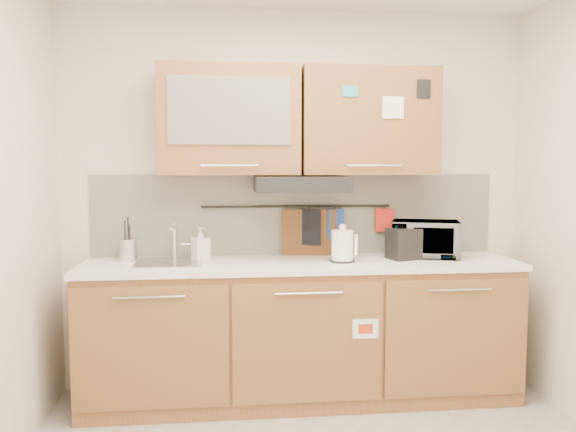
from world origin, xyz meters
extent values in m
plane|color=silver|center=(0.00, 1.50, 1.30)|extent=(3.20, 0.00, 3.20)
cube|color=#9F6638|center=(0.00, 1.20, 0.44)|extent=(2.80, 0.60, 0.88)
cube|color=black|center=(0.00, 1.20, 0.05)|extent=(2.80, 0.54, 0.10)
cube|color=brown|center=(-0.93, 0.89, 0.47)|extent=(0.91, 0.02, 0.74)
cylinder|color=silver|center=(-0.93, 0.86, 0.78)|extent=(0.41, 0.01, 0.01)
cube|color=brown|center=(0.00, 0.89, 0.47)|extent=(0.91, 0.02, 0.74)
cylinder|color=silver|center=(0.00, 0.86, 0.78)|extent=(0.41, 0.01, 0.01)
cube|color=brown|center=(0.93, 0.89, 0.47)|extent=(0.91, 0.02, 0.74)
cylinder|color=silver|center=(0.93, 0.86, 0.78)|extent=(0.41, 0.01, 0.01)
cube|color=white|center=(0.00, 1.19, 0.90)|extent=(2.82, 0.62, 0.04)
cube|color=silver|center=(0.00, 1.49, 1.20)|extent=(2.80, 0.02, 0.56)
cube|color=#9F6638|center=(-0.46, 1.32, 1.83)|extent=(0.90, 0.35, 0.70)
cube|color=silver|center=(-0.46, 1.14, 1.88)|extent=(0.76, 0.02, 0.42)
cube|color=brown|center=(0.46, 1.32, 1.83)|extent=(0.90, 0.35, 0.70)
cube|color=white|center=(0.58, 1.14, 1.91)|extent=(0.14, 0.00, 0.14)
cube|color=black|center=(0.00, 1.25, 1.42)|extent=(0.60, 0.46, 0.10)
cube|color=silver|center=(-0.85, 1.20, 0.92)|extent=(0.42, 0.40, 0.03)
cylinder|color=silver|center=(-0.83, 1.36, 1.04)|extent=(0.03, 0.03, 0.24)
cylinder|color=silver|center=(-0.83, 1.28, 1.14)|extent=(0.02, 0.18, 0.02)
cylinder|color=black|center=(0.00, 1.45, 1.26)|extent=(1.30, 0.02, 0.02)
cylinder|color=silver|center=(-1.13, 1.33, 0.99)|extent=(0.15, 0.15, 0.14)
cylinder|color=black|center=(-1.15, 1.34, 1.05)|extent=(0.01, 0.01, 0.27)
cylinder|color=black|center=(-1.11, 1.31, 1.04)|extent=(0.01, 0.01, 0.24)
cylinder|color=black|center=(-1.13, 1.35, 1.06)|extent=(0.01, 0.01, 0.29)
cylinder|color=black|center=(-1.14, 1.31, 1.02)|extent=(0.01, 0.01, 0.21)
cylinder|color=white|center=(0.26, 1.14, 1.02)|extent=(0.17, 0.17, 0.21)
sphere|color=white|center=(0.26, 1.14, 1.14)|extent=(0.05, 0.05, 0.05)
cube|color=white|center=(0.34, 1.11, 1.03)|extent=(0.03, 0.03, 0.13)
cylinder|color=black|center=(0.26, 1.14, 0.93)|extent=(0.16, 0.16, 0.01)
cube|color=black|center=(0.72, 1.21, 1.02)|extent=(0.31, 0.23, 0.21)
cube|color=black|center=(0.68, 1.20, 1.12)|extent=(0.11, 0.14, 0.01)
cube|color=black|center=(0.77, 1.22, 1.12)|extent=(0.11, 0.14, 0.01)
imported|color=#999999|center=(0.86, 1.28, 1.04)|extent=(0.51, 0.42, 0.25)
imported|color=#999999|center=(-0.66, 1.32, 1.03)|extent=(0.13, 0.13, 0.22)
cube|color=brown|center=(0.08, 1.44, 1.01)|extent=(0.37, 0.06, 0.46)
cube|color=#21499B|center=(0.27, 1.44, 1.14)|extent=(0.13, 0.07, 0.21)
cube|color=black|center=(0.09, 1.44, 1.12)|extent=(0.16, 0.08, 0.25)
cube|color=red|center=(0.62, 1.44, 1.16)|extent=(0.13, 0.04, 0.16)
camera|label=1|loc=(-0.47, -2.39, 1.53)|focal=35.00mm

